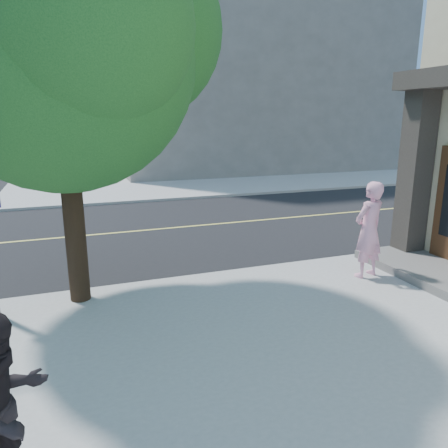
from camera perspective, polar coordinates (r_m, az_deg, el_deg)
name	(u,v)px	position (r m, az deg, el deg)	size (l,w,h in m)	color
sidewalk_ne	(231,164)	(32.19, 1.00, 8.06)	(29.00, 25.00, 0.12)	#A2A2A2
filler_ne	(236,65)	(32.87, 1.59, 20.52)	(18.00, 16.00, 14.00)	slate
man_on_phone	(369,230)	(9.41, 18.78, -0.75)	(0.74, 0.49, 2.04)	#F19FC1
pedestrian	(6,408)	(4.41, -27.12, -21.04)	(0.86, 0.67, 1.76)	black
street_tree	(65,22)	(8.04, -20.50, 23.92)	(5.60, 5.09, 7.43)	black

